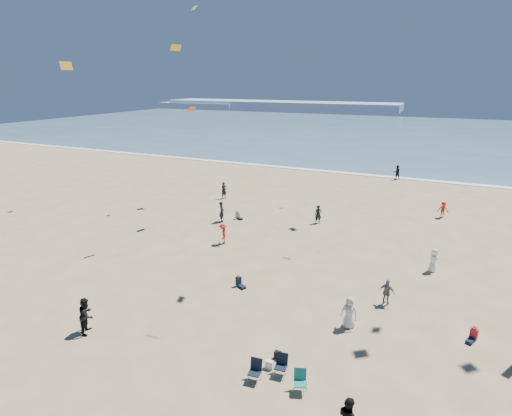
% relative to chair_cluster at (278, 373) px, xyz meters
% --- Properties ---
extents(ground, '(220.00, 220.00, 0.00)m').
position_rel_chair_cluster_xyz_m(ground, '(-5.35, -2.94, -0.50)').
color(ground, tan).
rests_on(ground, ground).
extents(ocean, '(220.00, 100.00, 0.06)m').
position_rel_chair_cluster_xyz_m(ocean, '(-5.35, 92.06, -0.47)').
color(ocean, '#476B84').
rests_on(ocean, ground).
extents(surf_line, '(220.00, 1.20, 0.08)m').
position_rel_chair_cluster_xyz_m(surf_line, '(-5.35, 42.06, -0.46)').
color(surf_line, white).
rests_on(surf_line, ground).
extents(headland_far, '(110.00, 20.00, 3.20)m').
position_rel_chair_cluster_xyz_m(headland_far, '(-65.35, 167.06, 1.10)').
color(headland_far, '#7A8EA8').
rests_on(headland_far, ground).
extents(headland_near, '(40.00, 14.00, 2.00)m').
position_rel_chair_cluster_xyz_m(headland_near, '(-105.35, 162.06, 0.50)').
color(headland_near, '#7A8EA8').
rests_on(headland_near, ground).
extents(standing_flyers, '(38.05, 49.24, 1.94)m').
position_rel_chair_cluster_xyz_m(standing_flyers, '(-1.39, 11.13, 0.39)').
color(standing_flyers, silver).
rests_on(standing_flyers, ground).
extents(seated_group, '(20.14, 29.63, 0.84)m').
position_rel_chair_cluster_xyz_m(seated_group, '(-1.59, 3.81, -0.08)').
color(seated_group, silver).
rests_on(seated_group, ground).
extents(chair_cluster, '(2.72, 1.46, 1.00)m').
position_rel_chair_cluster_xyz_m(chair_cluster, '(0.00, 0.00, 0.00)').
color(chair_cluster, black).
rests_on(chair_cluster, ground).
extents(white_tote, '(0.35, 0.20, 0.40)m').
position_rel_chair_cluster_xyz_m(white_tote, '(-0.69, 0.67, -0.30)').
color(white_tote, white).
rests_on(white_tote, ground).
extents(black_backpack, '(0.30, 0.22, 0.38)m').
position_rel_chair_cluster_xyz_m(black_backpack, '(-0.60, 1.46, -0.31)').
color(black_backpack, black).
rests_on(black_backpack, ground).
extents(kites_aloft, '(47.61, 41.20, 30.20)m').
position_rel_chair_cluster_xyz_m(kites_aloft, '(3.15, 9.16, 14.74)').
color(kites_aloft, '#DEFF36').
rests_on(kites_aloft, ground).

